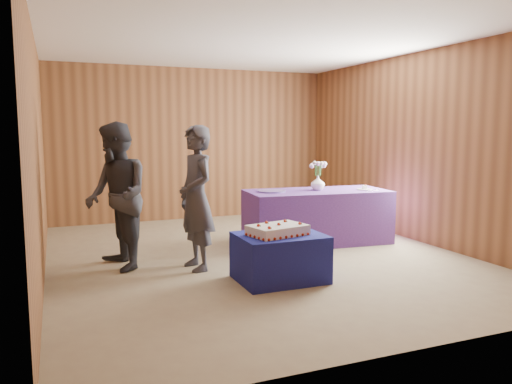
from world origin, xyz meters
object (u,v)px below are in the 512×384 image
guest_left (196,198)px  guest_right (117,196)px  cake_table (280,257)px  sheet_cake (278,230)px  vase (318,183)px  serving_table (317,216)px

guest_left → guest_right: 0.91m
cake_table → guest_left: guest_left is taller
sheet_cake → vase: (1.32, 1.51, 0.30)m
sheet_cake → guest_left: size_ratio=0.41×
vase → guest_left: bearing=-159.7°
cake_table → guest_right: guest_right is taller
cake_table → serving_table: (1.26, 1.46, 0.12)m
vase → guest_left: size_ratio=0.12×
serving_table → guest_left: size_ratio=1.21×
sheet_cake → vase: vase is taller
vase → cake_table: bearing=-130.6°
cake_table → guest_left: (-0.70, 0.76, 0.58)m
serving_table → guest_right: guest_right is taller
sheet_cake → guest_left: 1.06m
serving_table → guest_right: 2.86m
vase → sheet_cake: bearing=-131.0°
cake_table → vase: vase is taller
vase → guest_left: guest_left is taller
serving_table → vase: bearing=57.9°
sheet_cake → guest_left: bearing=117.9°
cake_table → guest_left: 1.19m
guest_left → vase: bearing=102.2°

